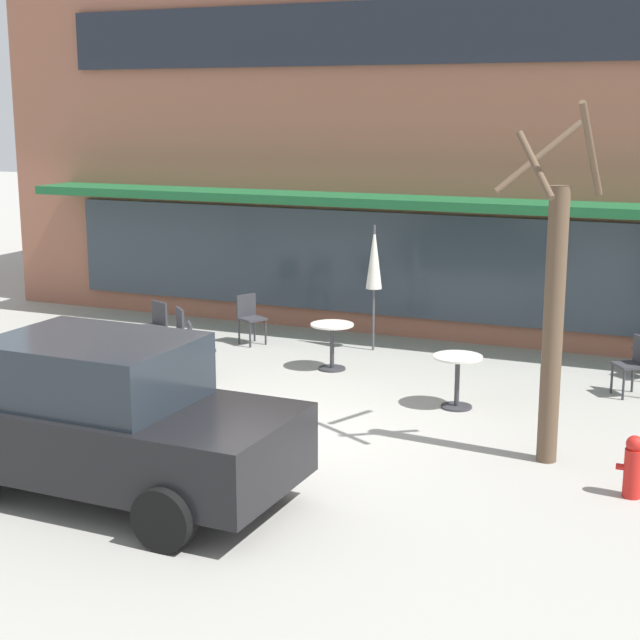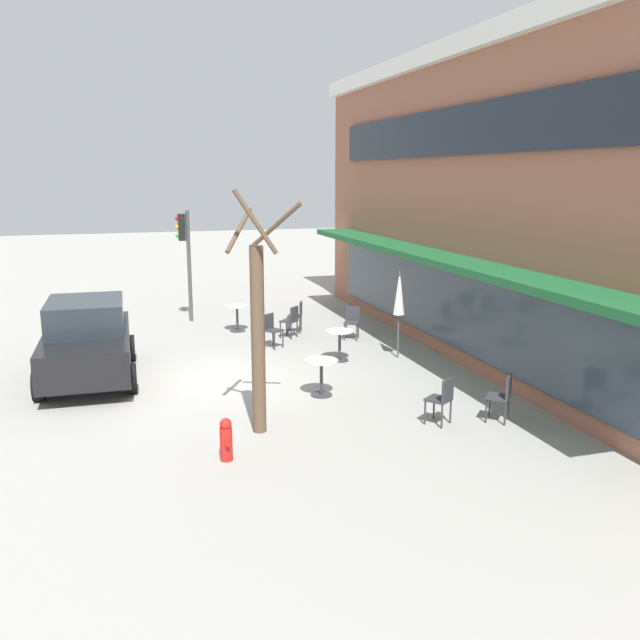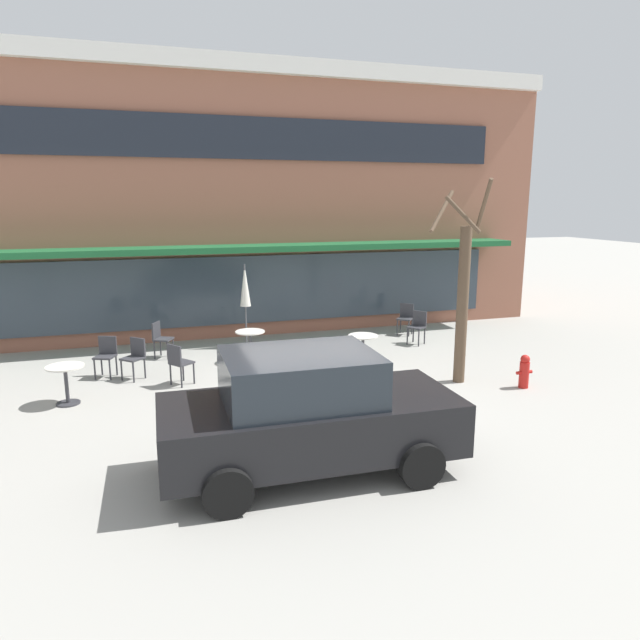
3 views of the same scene
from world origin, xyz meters
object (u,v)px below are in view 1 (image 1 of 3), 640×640
Objects in this scene: street_tree at (553,310)px; cafe_chair_3 at (634,361)px; cafe_table_streetside at (65,341)px; fire_hydrant at (633,466)px; cafe_chair_5 at (197,345)px; parked_sedan at (104,418)px; patio_umbrella_green_folded at (374,258)px; cafe_table_by_tree at (457,373)px; cafe_chair_2 at (174,330)px; cafe_chair_4 at (155,323)px; cafe_table_near_wall at (332,339)px; cafe_chair_0 at (250,315)px.

cafe_chair_3 is at bearing 78.35° from street_tree.
cafe_table_streetside is 8.03m from street_tree.
cafe_chair_3 reaches higher than fire_hydrant.
parked_sedan is (1.49, -4.52, 0.35)m from cafe_chair_5.
fire_hydrant is (4.89, -5.08, -1.27)m from patio_umbrella_green_folded.
cafe_chair_5 reaches higher than cafe_table_by_tree.
parked_sedan reaches higher than fire_hydrant.
cafe_table_streetside is 0.18× the size of street_tree.
cafe_chair_2 is 0.21× the size of parked_sedan.
cafe_chair_2 is at bearing -172.73° from cafe_chair_3.
cafe_table_by_tree is 1.08× the size of fire_hydrant.
parked_sedan is at bearing -62.13° from cafe_chair_4.
cafe_chair_4 is (0.64, 1.63, 0.01)m from cafe_table_streetside.
cafe_chair_3 is at bearing 4.84° from cafe_table_near_wall.
cafe_chair_2 is 1.00× the size of cafe_chair_4.
cafe_chair_0 and cafe_chair_5 have the same top height.
cafe_chair_4 is 1.00× the size of cafe_chair_5.
cafe_table_streetside is at bearing -134.06° from cafe_chair_2.
cafe_table_near_wall is 4.28m from cafe_table_streetside.
cafe_table_streetside is at bearing -166.13° from cafe_chair_5.
cafe_chair_5 is 4.77m from parked_sedan.
fire_hydrant is at bearing -22.39° from cafe_chair_4.
cafe_chair_2 is 1.26× the size of fire_hydrant.
street_tree reaches higher than cafe_table_streetside.
patio_umbrella_green_folded is at bearing 10.91° from cafe_chair_0.
cafe_table_near_wall is 5.83m from parked_sedan.
cafe_chair_5 is (-1.75, -1.30, 0.01)m from cafe_table_near_wall.
patio_umbrella_green_folded reaches higher than cafe_chair_5.
cafe_table_by_tree is 5.00m from cafe_chair_0.
cafe_table_by_tree is at bearing -50.03° from patio_umbrella_green_folded.
cafe_chair_3 is 1.00× the size of cafe_chair_4.
cafe_chair_0 is 1.00× the size of cafe_chair_5.
patio_umbrella_green_folded is 2.47× the size of cafe_chair_3.
cafe_table_near_wall is at bearing -175.16° from cafe_chair_3.
cafe_chair_2 and cafe_chair_4 have the same top height.
cafe_table_by_tree is at bearing 1.19° from cafe_chair_5.
cafe_table_streetside is 9.11m from fire_hydrant.
cafe_table_near_wall is at bearing -96.49° from patio_umbrella_green_folded.
cafe_chair_0 is (-2.04, 1.05, 0.01)m from cafe_table_near_wall.
patio_umbrella_green_folded reaches higher than cafe_table_streetside.
cafe_table_by_tree is 5.34m from parked_sedan.
parked_sedan is (-4.90, -6.21, 0.35)m from cafe_chair_3.
cafe_table_near_wall is at bearing 153.40° from cafe_table_by_tree.
cafe_chair_2 is at bearing -110.53° from cafe_chair_0.
street_tree is (5.73, -1.54, 1.34)m from cafe_chair_5.
cafe_chair_4 is at bearing 159.89° from street_tree.
cafe_table_by_tree is 0.85× the size of cafe_chair_3.
street_tree reaches higher than cafe_chair_2.
cafe_table_near_wall is 0.85× the size of cafe_chair_2.
cafe_chair_4 is 7.79m from street_tree.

